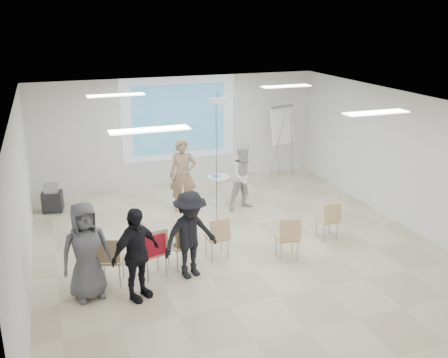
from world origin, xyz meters
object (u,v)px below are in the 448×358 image
object	(u,v)px
chair_left_inner	(182,242)
laptop	(180,243)
player_left	(183,171)
chair_right_far	(329,218)
audience_mid	(190,229)
flipchart_easel	(282,125)
chair_center	(218,235)
chair_right_inner	(288,235)
player_right	(245,173)
pedestal_table	(219,188)
audience_left	(136,248)
av_cart	(52,199)
chair_far_left	(110,257)
audience_outer	(86,246)
chair_left_mid	(154,249)

from	to	relation	value
chair_left_inner	laptop	distance (m)	0.11
player_left	chair_right_far	distance (m)	3.68
audience_mid	flipchart_easel	xyz separation A→B (m)	(4.05, 4.60, 0.65)
audience_mid	flipchart_easel	world-z (taller)	flipchart_easel
chair_center	chair_right_inner	bearing A→B (deg)	-25.21
chair_center	chair_right_inner	xyz separation A→B (m)	(1.27, -0.50, 0.01)
player_right	flipchart_easel	distance (m)	2.68
pedestal_table	audience_left	bearing A→B (deg)	-126.35
audience_mid	av_cart	xyz separation A→B (m)	(-2.30, 4.18, -0.61)
pedestal_table	player_right	world-z (taller)	player_right
player_left	laptop	world-z (taller)	player_left
chair_center	chair_left_inner	bearing A→B (deg)	-175.37
chair_right_inner	av_cart	distance (m)	6.00
player_right	pedestal_table	bearing A→B (deg)	127.98
laptop	chair_left_inner	bearing A→B (deg)	86.88
chair_far_left	audience_left	bearing A→B (deg)	-39.95
chair_right_inner	av_cart	size ratio (longest dim) A/B	1.27
chair_far_left	audience_mid	size ratio (longest dim) A/B	0.49
chair_left_inner	audience_outer	world-z (taller)	audience_outer
player_left	chair_far_left	world-z (taller)	player_left
audience_left	audience_outer	world-z (taller)	audience_outer
audience_left	flipchart_easel	size ratio (longest dim) A/B	0.87
player_left	audience_left	size ratio (longest dim) A/B	1.08
pedestal_table	chair_right_inner	xyz separation A→B (m)	(0.26, -3.36, 0.12)
chair_left_inner	audience_outer	distance (m)	1.88
chair_right_inner	audience_outer	distance (m)	3.81
chair_right_inner	audience_left	size ratio (longest dim) A/B	0.48
player_right	audience_left	size ratio (longest dim) A/B	0.98
chair_right_inner	flipchart_easel	xyz separation A→B (m)	(2.09, 4.64, 1.06)
pedestal_table	audience_left	xyz separation A→B (m)	(-2.75, -3.74, 0.53)
chair_left_mid	audience_outer	bearing A→B (deg)	-179.91
laptop	audience_outer	world-z (taller)	audience_outer
chair_left_mid	flipchart_easel	distance (m)	6.54
chair_far_left	chair_left_mid	distance (m)	0.79
chair_far_left	flipchart_easel	bearing A→B (deg)	57.39
player_right	audience_outer	xyz separation A→B (m)	(-4.01, -2.90, 0.05)
pedestal_table	audience_mid	xyz separation A→B (m)	(-1.69, -3.32, 0.53)
player_left	chair_right_far	world-z (taller)	player_left
chair_far_left	chair_right_far	distance (m)	4.64
audience_left	flipchart_easel	world-z (taller)	flipchart_easel
chair_left_mid	chair_right_far	size ratio (longest dim) A/B	1.15
chair_left_mid	audience_mid	world-z (taller)	audience_mid
flipchart_easel	av_cart	xyz separation A→B (m)	(-6.35, -0.42, -1.27)
chair_center	audience_left	size ratio (longest dim) A/B	0.47
chair_left_mid	audience_left	distance (m)	0.81
player_right	audience_mid	size ratio (longest dim) A/B	0.98
audience_left	chair_center	bearing A→B (deg)	-3.22
chair_left_inner	audience_left	world-z (taller)	audience_left
chair_right_far	laptop	xyz separation A→B (m)	(-3.28, -0.06, -0.02)
chair_far_left	audience_mid	xyz separation A→B (m)	(1.43, -0.18, 0.39)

